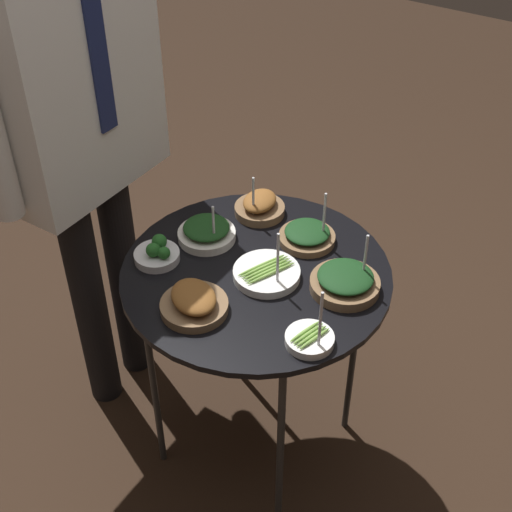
{
  "coord_description": "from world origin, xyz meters",
  "views": [
    {
      "loc": [
        -1.18,
        -0.76,
        1.94
      ],
      "look_at": [
        0.0,
        0.0,
        0.78
      ],
      "focal_mm": 50.0,
      "sensor_mm": 36.0,
      "label": 1
    }
  ],
  "objects": [
    {
      "name": "bowl_asparagus_far_rim",
      "position": [
        -0.15,
        -0.24,
        0.74
      ],
      "size": [
        0.12,
        0.12,
        0.18
      ],
      "color": "white",
      "rests_on": "serving_cart"
    },
    {
      "name": "serving_cart",
      "position": [
        0.0,
        0.0,
        0.68
      ],
      "size": [
        0.71,
        0.71,
        0.73
      ],
      "color": "black",
      "rests_on": "ground_plane"
    },
    {
      "name": "bowl_spinach_front_right",
      "position": [
        0.18,
        -0.05,
        0.75
      ],
      "size": [
        0.16,
        0.16,
        0.16
      ],
      "color": "brown",
      "rests_on": "serving_cart"
    },
    {
      "name": "bowl_spinach_center",
      "position": [
        0.06,
        -0.23,
        0.75
      ],
      "size": [
        0.18,
        0.18,
        0.16
      ],
      "color": "brown",
      "rests_on": "serving_cart"
    },
    {
      "name": "ground_plane",
      "position": [
        0.0,
        0.0,
        0.0
      ],
      "size": [
        8.0,
        8.0,
        0.0
      ],
      "primitive_type": "plane",
      "color": "black"
    },
    {
      "name": "bowl_broccoli_near_rim",
      "position": [
        -0.1,
        0.24,
        0.75
      ],
      "size": [
        0.12,
        0.12,
        0.06
      ],
      "color": "silver",
      "rests_on": "serving_cart"
    },
    {
      "name": "bowl_roast_front_center",
      "position": [
        -0.21,
        0.05,
        0.76
      ],
      "size": [
        0.17,
        0.17,
        0.06
      ],
      "color": "brown",
      "rests_on": "serving_cart"
    },
    {
      "name": "bowl_roast_mid_right",
      "position": [
        0.22,
        0.13,
        0.76
      ],
      "size": [
        0.14,
        0.14,
        0.15
      ],
      "color": "brown",
      "rests_on": "serving_cart"
    },
    {
      "name": "bowl_spinach_back_left",
      "position": [
        0.04,
        0.19,
        0.75
      ],
      "size": [
        0.16,
        0.16,
        0.13
      ],
      "color": "silver",
      "rests_on": "serving_cart"
    },
    {
      "name": "bowl_asparagus_back_right",
      "position": [
        -0.01,
        -0.04,
        0.74
      ],
      "size": [
        0.17,
        0.17,
        0.17
      ],
      "color": "white",
      "rests_on": "serving_cart"
    },
    {
      "name": "waiter_figure",
      "position": [
        -0.02,
        0.55,
        1.06
      ],
      "size": [
        0.62,
        0.23,
        1.67
      ],
      "color": "black",
      "rests_on": "ground_plane"
    }
  ]
}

